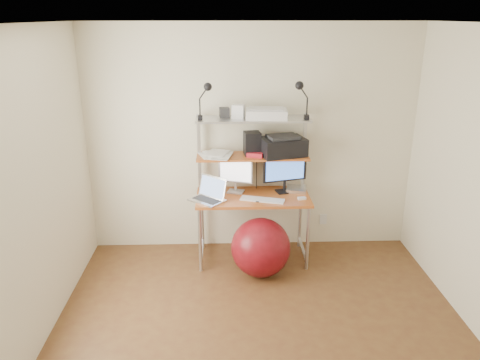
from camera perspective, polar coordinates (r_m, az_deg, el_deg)
The scene contains 20 objects.
room at distance 3.45m, azimuth 3.16°, elevation -2.78°, with size 3.60×3.60×3.60m.
computer_desk at distance 4.95m, azimuth 1.57°, elevation 0.64°, with size 1.20×0.60×1.57m.
wall_outlet at distance 5.57m, azimuth 10.12°, elevation -4.73°, with size 0.08×0.01×0.12m, color silver.
monitor_silver at distance 5.01m, azimuth -0.55°, elevation 0.94°, with size 0.37×0.17×0.42m.
monitor_black at distance 5.04m, azimuth 5.50°, elevation 1.20°, with size 0.48×0.18×0.49m.
laptop at distance 4.86m, azimuth -3.73°, elevation -1.85°, with size 0.44×0.43×0.30m.
keyboard at distance 4.86m, azimuth 2.74°, elevation -2.41°, with size 0.46×0.13×0.01m, color silver.
mouse at distance 4.91m, azimuth 7.55°, elevation -2.23°, with size 0.08×0.05×0.02m, color silver.
mac_mini at distance 5.14m, azimuth 6.90°, elevation -1.12°, with size 0.21×0.21×0.04m, color silver.
phone at distance 4.86m, azimuth 2.44°, elevation -2.40°, with size 0.07×0.13×0.01m, color black.
printer at distance 4.95m, azimuth 5.22°, elevation 4.16°, with size 0.52×0.42×0.22m.
nas_cube at distance 4.95m, azimuth 1.49°, elevation 4.49°, with size 0.17×0.17×0.25m, color black.
red_box at distance 4.91m, azimuth 1.88°, elevation 3.12°, with size 0.17×0.11×0.05m, color red.
scanner at distance 4.84m, azimuth 3.24°, elevation 8.10°, with size 0.44×0.30×0.11m.
box_white at distance 4.83m, azimuth -0.22°, elevation 8.34°, with size 0.12×0.10×0.14m, color silver.
box_grey at distance 4.90m, azimuth -1.91°, elevation 8.23°, with size 0.10×0.10×0.10m, color #29292B.
clip_lamp_left at distance 4.73m, azimuth -4.15°, elevation 10.54°, with size 0.15×0.08×0.37m.
clip_lamp_right at distance 4.77m, azimuth 7.44°, elevation 10.62°, with size 0.15×0.09×0.39m.
exercise_ball at distance 4.84m, azimuth 2.54°, elevation -8.21°, with size 0.61×0.61×0.61m, color maroon.
paper_stack at distance 4.95m, azimuth -2.84°, elevation 3.14°, with size 0.39×0.41×0.03m.
Camera 1 is at (-0.30, -3.18, 2.55)m, focal length 35.00 mm.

